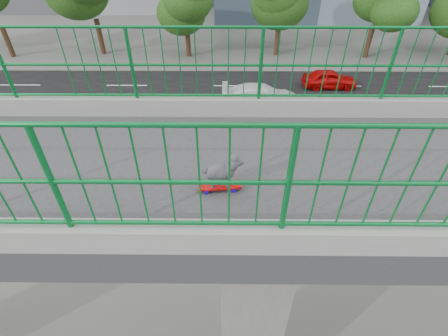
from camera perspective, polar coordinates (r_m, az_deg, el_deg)
name	(u,v)px	position (r m, az deg, el deg)	size (l,w,h in m)	color
road	(235,127)	(19.02, 2.04, 7.45)	(18.00, 90.00, 0.02)	black
footbridge	(257,248)	(5.57, 5.91, -14.06)	(3.00, 24.00, 7.00)	#2D2D2F
railing	(266,151)	(4.20, 7.63, 3.10)	(3.00, 24.00, 1.42)	gray
skateboard	(220,186)	(3.85, -0.80, -3.30)	(0.20, 0.53, 0.07)	red
poodle	(222,171)	(3.70, -0.43, -0.57)	(0.23, 0.48, 0.40)	#2C2A2F
car_0	(303,200)	(13.35, 14.07, -5.59)	(1.59, 3.96, 1.35)	#BC0707
car_1	(275,153)	(15.57, 9.10, 2.73)	(1.64, 4.71, 1.55)	gray
car_3	(261,97)	(21.11, 6.75, 12.64)	(2.06, 5.07, 1.47)	white
car_4	(329,79)	(25.10, 18.46, 14.97)	(1.56, 3.87, 1.32)	#BC0707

